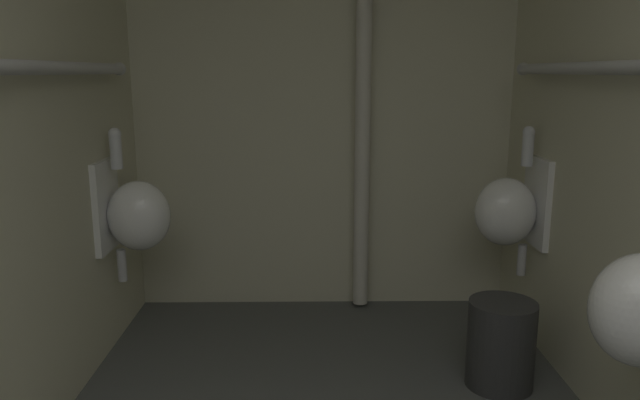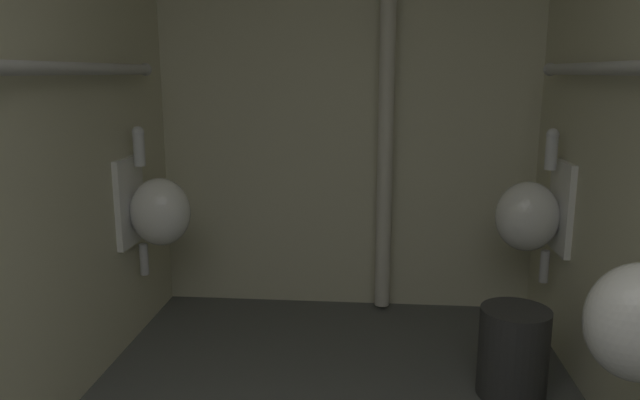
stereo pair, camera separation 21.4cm
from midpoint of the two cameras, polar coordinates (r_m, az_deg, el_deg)
name	(u,v)px [view 2 (the right image)]	position (r m, az deg, el deg)	size (l,w,h in m)	color
wall_back	(347,77)	(3.45, 4.41, 11.53)	(2.26, 0.06, 2.66)	beige
urinal_left_mid	(156,209)	(3.07, -13.42, -0.92)	(0.32, 0.30, 0.76)	white
urinal_right_far	(532,214)	(3.10, 21.37, -1.30)	(0.32, 0.30, 0.76)	white
standpipe_back_wall	(387,77)	(3.34, 8.23, 11.43)	(0.09, 0.09, 2.61)	beige
waste_bin	(513,352)	(2.78, 20.06, -13.49)	(0.29, 0.29, 0.39)	#2D2D2D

